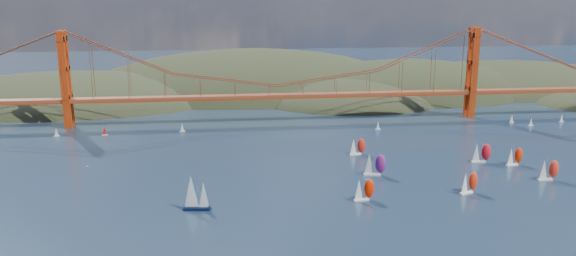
# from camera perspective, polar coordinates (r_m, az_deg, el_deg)

# --- Properties ---
(headlands) EXTENTS (725.00, 225.00, 96.00)m
(headlands) POSITION_cam_1_polar(r_m,az_deg,el_deg) (440.39, 3.47, 2.14)
(headlands) COLOR black
(headlands) RESTS_ON ground
(bridge) EXTENTS (552.00, 12.00, 55.00)m
(bridge) POSITION_cam_1_polar(r_m,az_deg,el_deg) (330.39, -1.41, 6.09)
(bridge) COLOR brown
(bridge) RESTS_ON ground
(sloop_navy) EXTENTS (9.58, 5.83, 14.46)m
(sloop_navy) POSITION_cam_1_polar(r_m,az_deg,el_deg) (204.51, -9.44, -6.55)
(sloop_navy) COLOR black
(sloop_navy) RESTS_ON ground
(racer_0) EXTENTS (8.32, 4.21, 9.35)m
(racer_0) POSITION_cam_1_polar(r_m,az_deg,el_deg) (212.98, 7.71, -6.20)
(racer_0) COLOR silver
(racer_0) RESTS_ON ground
(racer_1) EXTENTS (8.53, 5.66, 9.53)m
(racer_1) POSITION_cam_1_polar(r_m,az_deg,el_deg) (229.25, 17.90, -5.28)
(racer_1) COLOR white
(racer_1) RESTS_ON ground
(racer_2) EXTENTS (8.50, 3.43, 9.81)m
(racer_2) POSITION_cam_1_polar(r_m,az_deg,el_deg) (256.62, 24.94, -3.86)
(racer_2) COLOR silver
(racer_2) RESTS_ON ground
(racer_3) EXTENTS (8.73, 3.60, 10.01)m
(racer_3) POSITION_cam_1_polar(r_m,az_deg,el_deg) (271.09, 19.02, -2.37)
(racer_3) COLOR silver
(racer_3) RESTS_ON ground
(racer_4) EXTENTS (8.31, 4.52, 9.32)m
(racer_4) POSITION_cam_1_polar(r_m,az_deg,el_deg) (272.07, 22.02, -2.65)
(racer_4) COLOR white
(racer_4) RESTS_ON ground
(racer_5) EXTENTS (8.07, 4.02, 9.08)m
(racer_5) POSITION_cam_1_polar(r_m,az_deg,el_deg) (270.32, 7.04, -1.84)
(racer_5) COLOR white
(racer_5) RESTS_ON ground
(racer_rwb) EXTENTS (9.49, 4.78, 10.67)m
(racer_rwb) POSITION_cam_1_polar(r_m,az_deg,el_deg) (241.51, 8.78, -3.64)
(racer_rwb) COLOR white
(racer_rwb) RESTS_ON ground
(distant_boat_1) EXTENTS (3.00, 2.00, 4.70)m
(distant_boat_1) POSITION_cam_1_polar(r_m,az_deg,el_deg) (326.94, -22.47, -0.39)
(distant_boat_1) COLOR silver
(distant_boat_1) RESTS_ON ground
(distant_boat_2) EXTENTS (3.00, 2.00, 4.70)m
(distant_boat_2) POSITION_cam_1_polar(r_m,az_deg,el_deg) (320.47, -18.14, -0.29)
(distant_boat_2) COLOR silver
(distant_boat_2) RESTS_ON ground
(distant_boat_3) EXTENTS (3.00, 2.00, 4.70)m
(distant_boat_3) POSITION_cam_1_polar(r_m,az_deg,el_deg) (317.49, -10.70, 0.04)
(distant_boat_3) COLOR silver
(distant_boat_3) RESTS_ON ground
(distant_boat_4) EXTENTS (3.00, 2.00, 4.70)m
(distant_boat_4) POSITION_cam_1_polar(r_m,az_deg,el_deg) (359.10, 21.78, 0.88)
(distant_boat_4) COLOR silver
(distant_boat_4) RESTS_ON ground
(distant_boat_5) EXTENTS (3.00, 2.00, 4.70)m
(distant_boat_5) POSITION_cam_1_polar(r_m,az_deg,el_deg) (354.75, 23.47, 0.57)
(distant_boat_5) COLOR silver
(distant_boat_5) RESTS_ON ground
(distant_boat_6) EXTENTS (3.00, 2.00, 4.70)m
(distant_boat_6) POSITION_cam_1_polar(r_m,az_deg,el_deg) (372.80, 26.05, 0.91)
(distant_boat_6) COLOR silver
(distant_boat_6) RESTS_ON ground
(distant_boat_8) EXTENTS (3.00, 2.00, 4.70)m
(distant_boat_8) POSITION_cam_1_polar(r_m,az_deg,el_deg) (320.58, 9.14, 0.24)
(distant_boat_8) COLOR silver
(distant_boat_8) RESTS_ON ground
(gull) EXTENTS (0.90, 0.25, 0.17)m
(gull) POSITION_cam_1_polar(r_m,az_deg,el_deg) (192.68, -19.71, -3.68)
(gull) COLOR white
(gull) RESTS_ON ground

